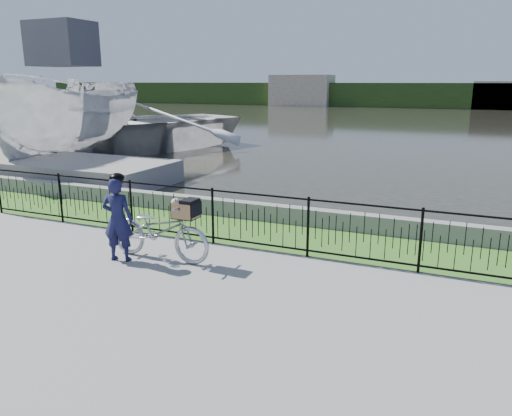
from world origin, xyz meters
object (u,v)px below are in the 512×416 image
at_px(boat_near, 68,116).
at_px(boat_far, 127,126).
at_px(dock, 35,167).
at_px(bicycle_rig, 160,230).
at_px(cyclist, 118,218).

height_order(boat_near, boat_far, boat_near).
bearing_deg(dock, boat_near, 104.75).
height_order(bicycle_rig, boat_far, boat_far).
relative_size(bicycle_rig, boat_near, 0.22).
bearing_deg(boat_far, cyclist, -52.95).
height_order(bicycle_rig, boat_near, boat_near).
bearing_deg(boat_near, bicycle_rig, -39.35).
distance_m(bicycle_rig, boat_near, 11.95).
xyz_separation_m(dock, cyclist, (7.90, -5.46, 0.46)).
distance_m(cyclist, boat_far, 15.37).
bearing_deg(dock, boat_far, 101.26).
distance_m(cyclist, boat_near, 11.68).
xyz_separation_m(bicycle_rig, boat_near, (-9.19, 7.53, 1.34)).
bearing_deg(cyclist, boat_far, 127.05).
bearing_deg(bicycle_rig, dock, 149.17).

